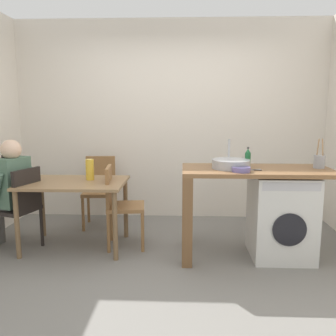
{
  "coord_description": "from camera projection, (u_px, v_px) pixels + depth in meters",
  "views": [
    {
      "loc": [
        0.17,
        -3.19,
        1.51
      ],
      "look_at": [
        0.02,
        0.45,
        0.9
      ],
      "focal_mm": 37.84,
      "sensor_mm": 36.0,
      "label": 1
    }
  ],
  "objects": [
    {
      "name": "ground_plane",
      "position": [
        164.0,
        268.0,
        3.4
      ],
      "size": [
        5.46,
        5.46,
        0.0
      ],
      "primitive_type": "plane",
      "color": "slate"
    },
    {
      "name": "mixing_bowl",
      "position": [
        241.0,
        169.0,
        3.36
      ],
      "size": [
        0.18,
        0.18,
        0.05
      ],
      "color": "slate",
      "rests_on": "kitchen_counter"
    },
    {
      "name": "kitchen_counter",
      "position": [
        235.0,
        184.0,
        3.59
      ],
      "size": [
        1.5,
        0.68,
        0.92
      ],
      "color": "brown",
      "rests_on": "ground_plane"
    },
    {
      "name": "tap",
      "position": [
        229.0,
        152.0,
        3.72
      ],
      "size": [
        0.02,
        0.02,
        0.28
      ],
      "primitive_type": "cylinder",
      "color": "#B2B2B7",
      "rests_on": "kitchen_counter"
    },
    {
      "name": "chair_opposite",
      "position": [
        119.0,
        202.0,
        3.87
      ],
      "size": [
        0.44,
        0.44,
        0.9
      ],
      "rotation": [
        0.0,
        0.0,
        -1.46
      ],
      "color": "olive",
      "rests_on": "ground_plane"
    },
    {
      "name": "chair_spare_by_wall",
      "position": [
        100.0,
        187.0,
        4.61
      ],
      "size": [
        0.43,
        0.43,
        0.9
      ],
      "rotation": [
        0.0,
        0.0,
        3.22
      ],
      "color": "olive",
      "rests_on": "ground_plane"
    },
    {
      "name": "sink_basin",
      "position": [
        231.0,
        164.0,
        3.56
      ],
      "size": [
        0.38,
        0.38,
        0.09
      ],
      "primitive_type": "cylinder",
      "color": "#9EA0A5",
      "rests_on": "kitchen_counter"
    },
    {
      "name": "scissors",
      "position": [
        254.0,
        170.0,
        3.46
      ],
      "size": [
        0.15,
        0.06,
        0.01
      ],
      "color": "#B2B2B7",
      "rests_on": "kitchen_counter"
    },
    {
      "name": "seated_person",
      "position": [
        8.0,
        189.0,
        3.78
      ],
      "size": [
        0.56,
        0.54,
        1.2
      ],
      "rotation": [
        0.0,
        0.0,
        1.25
      ],
      "color": "#595651",
      "rests_on": "ground_plane"
    },
    {
      "name": "chair_person_seat",
      "position": [
        20.0,
        205.0,
        3.75
      ],
      "size": [
        0.51,
        0.51,
        0.9
      ],
      "rotation": [
        0.0,
        0.0,
        1.25
      ],
      "color": "black",
      "rests_on": "ground_plane"
    },
    {
      "name": "bottle_tall_green",
      "position": [
        248.0,
        158.0,
        3.65
      ],
      "size": [
        0.06,
        0.06,
        0.21
      ],
      "color": "#19592D",
      "rests_on": "kitchen_counter"
    },
    {
      "name": "dining_table",
      "position": [
        74.0,
        190.0,
        3.83
      ],
      "size": [
        1.1,
        0.76,
        0.74
      ],
      "color": "olive",
      "rests_on": "ground_plane"
    },
    {
      "name": "utensil_crock",
      "position": [
        319.0,
        161.0,
        3.57
      ],
      "size": [
        0.11,
        0.11,
        0.3
      ],
      "color": "gray",
      "rests_on": "kitchen_counter"
    },
    {
      "name": "vase",
      "position": [
        90.0,
        170.0,
        3.89
      ],
      "size": [
        0.09,
        0.09,
        0.23
      ],
      "primitive_type": "cylinder",
      "color": "gold",
      "rests_on": "dining_table"
    },
    {
      "name": "washing_machine",
      "position": [
        281.0,
        216.0,
        3.62
      ],
      "size": [
        0.6,
        0.61,
        0.86
      ],
      "color": "silver",
      "rests_on": "ground_plane"
    },
    {
      "name": "wall_back",
      "position": [
        171.0,
        121.0,
        4.9
      ],
      "size": [
        4.6,
        0.1,
        2.7
      ],
      "primitive_type": "cube",
      "color": "silver",
      "rests_on": "ground_plane"
    }
  ]
}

